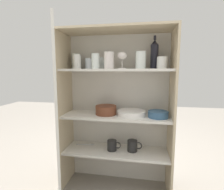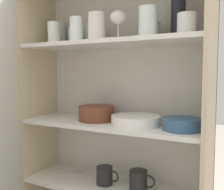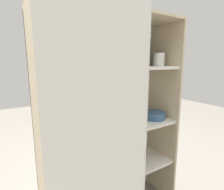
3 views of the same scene
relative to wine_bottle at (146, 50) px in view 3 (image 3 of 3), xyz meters
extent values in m
cube|color=silver|center=(-0.31, 0.11, -0.50)|extent=(0.95, 0.02, 1.38)
cube|color=#CCB793|center=(-0.78, -0.05, -0.50)|extent=(0.02, 0.32, 1.38)
cube|color=#CCB793|center=(0.15, -0.05, -0.50)|extent=(0.02, 0.32, 1.38)
cube|color=#CCB793|center=(-0.31, -0.05, 0.20)|extent=(0.95, 0.32, 0.02)
cube|color=silver|center=(-0.31, -0.05, -0.85)|extent=(0.91, 0.29, 0.02)
cube|color=silver|center=(-0.31, -0.05, -0.53)|extent=(0.91, 0.29, 0.02)
cube|color=silver|center=(-0.31, -0.05, -0.13)|extent=(0.91, 0.29, 0.02)
cube|color=silver|center=(-0.67, -0.42, -0.50)|extent=(0.24, 0.42, 1.38)
cylinder|color=white|center=(-0.11, -0.09, -0.05)|extent=(0.08, 0.08, 0.13)
cylinder|color=white|center=(0.06, -0.08, -0.07)|extent=(0.08, 0.08, 0.09)
cylinder|color=white|center=(-0.12, 0.02, -0.07)|extent=(0.06, 0.06, 0.09)
cylinder|color=silver|center=(-0.36, -0.10, -0.05)|extent=(0.08, 0.08, 0.13)
cylinder|color=white|center=(-0.55, 0.00, -0.07)|extent=(0.08, 0.08, 0.09)
cylinder|color=white|center=(-0.69, 0.03, -0.05)|extent=(0.07, 0.07, 0.14)
cylinder|color=white|center=(-0.64, -0.07, -0.06)|extent=(0.07, 0.07, 0.12)
cylinder|color=white|center=(-0.45, 0.00, -0.07)|extent=(0.08, 0.08, 0.10)
cylinder|color=white|center=(-0.47, -0.11, -0.06)|extent=(0.07, 0.07, 0.12)
cylinder|color=silver|center=(-0.26, -0.08, -0.11)|extent=(0.06, 0.06, 0.01)
cylinder|color=silver|center=(-0.26, -0.08, -0.08)|extent=(0.01, 0.01, 0.07)
ellipsoid|color=silver|center=(-0.26, -0.08, -0.01)|extent=(0.08, 0.08, 0.06)
cylinder|color=black|center=(0.00, 0.00, -0.02)|extent=(0.06, 0.06, 0.19)
cone|color=black|center=(0.00, 0.00, 0.09)|extent=(0.06, 0.06, 0.04)
cylinder|color=black|center=(0.00, 0.00, 0.13)|extent=(0.02, 0.02, 0.04)
cylinder|color=white|center=(-0.18, -0.04, -0.51)|extent=(0.24, 0.24, 0.01)
cylinder|color=white|center=(-0.18, -0.04, -0.50)|extent=(0.24, 0.24, 0.01)
cylinder|color=white|center=(-0.18, -0.04, -0.49)|extent=(0.24, 0.24, 0.01)
cylinder|color=white|center=(-0.18, -0.04, -0.48)|extent=(0.24, 0.24, 0.01)
cylinder|color=white|center=(-0.18, -0.04, -0.47)|extent=(0.24, 0.24, 0.01)
cylinder|color=brown|center=(-0.40, -0.04, -0.48)|extent=(0.18, 0.18, 0.08)
torus|color=brown|center=(-0.40, -0.04, -0.44)|extent=(0.18, 0.18, 0.01)
cylinder|color=#33567A|center=(0.04, -0.07, -0.49)|extent=(0.16, 0.16, 0.05)
torus|color=#33567A|center=(0.04, -0.07, -0.47)|extent=(0.16, 0.16, 0.01)
cylinder|color=black|center=(-0.17, -0.04, -0.79)|extent=(0.09, 0.09, 0.10)
torus|color=black|center=(-0.11, -0.04, -0.78)|extent=(0.06, 0.01, 0.06)
cylinder|color=black|center=(-0.35, -0.06, -0.79)|extent=(0.08, 0.08, 0.09)
torus|color=black|center=(-0.30, -0.06, -0.79)|extent=(0.06, 0.01, 0.06)
cylinder|color=silver|center=(-0.63, 0.01, -0.83)|extent=(0.16, 0.03, 0.01)
ellipsoid|color=silver|center=(-0.55, 0.02, -0.83)|extent=(0.04, 0.03, 0.01)
camera|label=1|loc=(-0.09, -1.51, -0.13)|focal=28.00mm
camera|label=2|loc=(0.29, -1.19, -0.27)|focal=42.00mm
camera|label=3|loc=(-0.90, -0.99, -0.09)|focal=28.00mm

